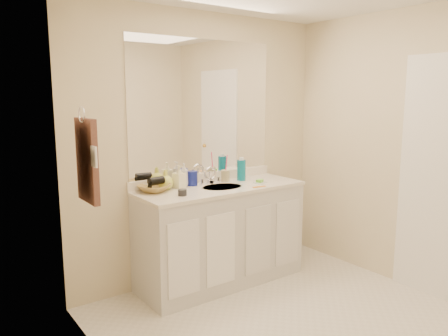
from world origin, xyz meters
TOP-DOWN VIEW (x-y plane):
  - floor at (0.00, 0.00)m, footprint 2.60×2.60m
  - wall_back at (0.00, 1.30)m, footprint 2.60×0.02m
  - wall_left at (-1.30, 0.00)m, footprint 0.02×2.60m
  - wall_right at (1.30, 0.00)m, footprint 0.02×2.60m
  - vanity_cabinet at (0.00, 1.02)m, footprint 1.50×0.55m
  - countertop at (0.00, 1.02)m, footprint 1.52×0.57m
  - backsplash at (0.00, 1.29)m, footprint 1.52×0.03m
  - sink_basin at (0.00, 1.00)m, footprint 0.37×0.37m
  - faucet at (0.00, 1.18)m, footprint 0.02×0.02m
  - mirror at (0.00, 1.29)m, footprint 1.48×0.01m
  - blue_mug at (-0.18, 1.21)m, footprint 0.12×0.12m
  - tan_cup at (0.16, 1.17)m, footprint 0.10×0.10m
  - toothbrush at (0.17, 1.17)m, footprint 0.01×0.04m
  - mouthwash_bottle at (0.32, 1.13)m, footprint 0.10×0.10m
  - soap_dish at (0.36, 0.92)m, footprint 0.10×0.09m
  - green_soap at (0.36, 0.92)m, footprint 0.08×0.07m
  - orange_comb at (0.26, 0.81)m, footprint 0.13×0.04m
  - dark_jar at (-0.45, 0.92)m, footprint 0.09×0.09m
  - soap_bottle_white at (-0.25, 1.23)m, footprint 0.10×0.10m
  - soap_bottle_cream at (-0.33, 1.18)m, footprint 0.11×0.11m
  - soap_bottle_yellow at (-0.44, 1.21)m, footprint 0.17×0.17m
  - wicker_basket at (-0.57, 1.17)m, footprint 0.33×0.33m
  - hair_dryer at (-0.55, 1.17)m, footprint 0.14×0.09m
  - towel_ring at (-1.27, 0.77)m, footprint 0.01×0.11m
  - hand_towel at (-1.25, 0.77)m, footprint 0.04×0.32m
  - switch_plate at (-1.27, 0.57)m, footprint 0.01×0.08m
  - door at (1.29, -0.30)m, footprint 0.02×0.82m

SIDE VIEW (x-z plane):
  - floor at x=0.00m, z-range 0.00..0.00m
  - vanity_cabinet at x=0.00m, z-range 0.00..0.85m
  - countertop at x=0.00m, z-range 0.85..0.88m
  - sink_basin at x=0.00m, z-range 0.86..0.88m
  - orange_comb at x=0.26m, z-range 0.88..0.89m
  - soap_dish at x=0.36m, z-range 0.88..0.89m
  - green_soap at x=0.36m, z-range 0.89..0.92m
  - dark_jar at x=-0.45m, z-range 0.88..0.93m
  - wicker_basket at x=-0.57m, z-range 0.88..0.94m
  - backsplash at x=0.00m, z-range 0.88..0.96m
  - tan_cup at x=0.16m, z-range 0.88..0.99m
  - faucet at x=0.00m, z-range 0.88..0.99m
  - blue_mug at x=-0.18m, z-range 0.88..1.01m
  - soap_bottle_yellow at x=-0.44m, z-range 0.88..1.05m
  - hair_dryer at x=-0.55m, z-range 0.94..1.00m
  - mouthwash_bottle at x=0.32m, z-range 0.88..1.07m
  - soap_bottle_cream at x=-0.33m, z-range 0.88..1.08m
  - soap_bottle_white at x=-0.25m, z-range 0.88..1.08m
  - door at x=1.29m, z-range 0.00..2.00m
  - toothbrush at x=0.17m, z-range 0.93..1.13m
  - wall_back at x=0.00m, z-range 0.00..2.40m
  - wall_left at x=-1.30m, z-range 0.00..2.40m
  - wall_right at x=1.30m, z-range 0.00..2.40m
  - hand_towel at x=-1.25m, z-range 0.98..1.52m
  - switch_plate at x=-1.27m, z-range 1.24..1.36m
  - towel_ring at x=-1.27m, z-range 1.49..1.61m
  - mirror at x=0.00m, z-range 0.96..2.16m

